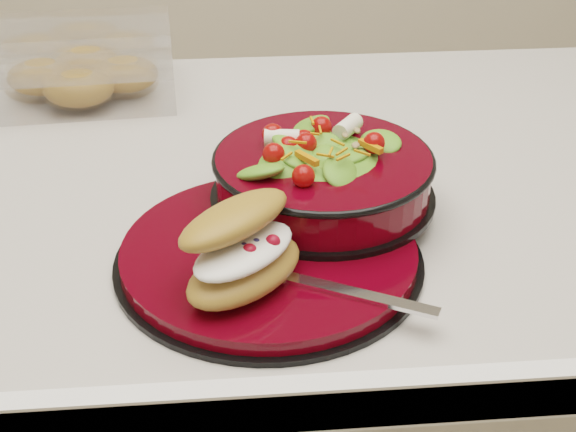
{
  "coord_description": "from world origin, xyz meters",
  "views": [
    {
      "loc": [
        -0.26,
        -0.82,
        1.34
      ],
      "look_at": [
        -0.2,
        -0.17,
        0.94
      ],
      "focal_mm": 50.0,
      "sensor_mm": 36.0,
      "label": 1
    }
  ],
  "objects": [
    {
      "name": "pastry_box",
      "position": [
        -0.45,
        0.24,
        0.94
      ],
      "size": [
        0.26,
        0.2,
        0.09
      ],
      "rotation": [
        0.0,
        0.0,
        0.07
      ],
      "color": "white",
      "rests_on": "island_counter"
    },
    {
      "name": "dinner_plate",
      "position": [
        -0.22,
        -0.19,
        0.91
      ],
      "size": [
        0.3,
        0.3,
        0.02
      ],
      "rotation": [
        0.0,
        0.0,
        0.38
      ],
      "color": "black",
      "rests_on": "island_counter"
    },
    {
      "name": "fork",
      "position": [
        -0.17,
        -0.26,
        0.92
      ],
      "size": [
        0.17,
        0.1,
        0.0
      ],
      "rotation": [
        0.0,
        0.0,
        1.1
      ],
      "color": "silver",
      "rests_on": "dinner_plate"
    },
    {
      "name": "salad_bowl",
      "position": [
        -0.16,
        -0.11,
        0.96
      ],
      "size": [
        0.23,
        0.23,
        0.1
      ],
      "rotation": [
        0.0,
        0.0,
        0.11
      ],
      "color": "black",
      "rests_on": "dinner_plate"
    },
    {
      "name": "croissant",
      "position": [
        -0.25,
        -0.25,
        0.96
      ],
      "size": [
        0.14,
        0.15,
        0.07
      ],
      "rotation": [
        0.0,
        0.0,
        0.78
      ],
      "color": "#A96F33",
      "rests_on": "dinner_plate"
    },
    {
      "name": "island_counter",
      "position": [
        0.0,
        -0.0,
        0.45
      ],
      "size": [
        1.24,
        0.74,
        0.9
      ],
      "color": "silver",
      "rests_on": "ground"
    }
  ]
}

